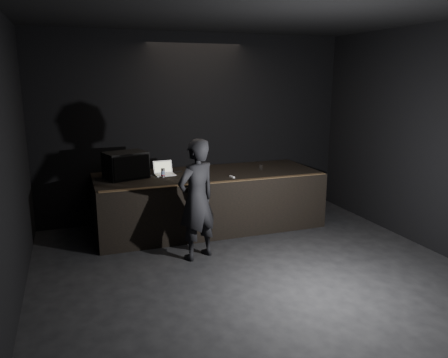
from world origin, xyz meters
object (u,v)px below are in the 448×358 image
Objects in this scene: laptop at (164,171)px; beer_can at (163,173)px; stage_riser at (208,200)px; stage_monitor at (126,165)px; person at (197,200)px.

beer_can is at bearing -109.46° from laptop.
stage_riser is 0.97m from laptop.
stage_monitor is at bearing 164.17° from beer_can.
laptop reaches higher than beer_can.
stage_riser is 11.19× the size of laptop.
person reaches higher than stage_riser.
person is at bearing -79.14° from beer_can.
person is (0.24, -1.25, -0.17)m from beer_can.
person is at bearing -86.72° from laptop.
person reaches higher than stage_monitor.
stage_monitor is 0.69m from laptop.
beer_can is at bearing -32.76° from stage_monitor.
stage_riser is at bearing -17.01° from laptop.
stage_monitor is at bearing -83.58° from person.
beer_can is 1.28m from person.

